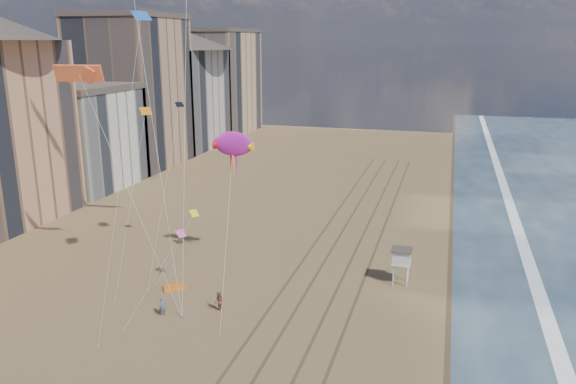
# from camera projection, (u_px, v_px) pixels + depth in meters

# --- Properties ---
(wet_sand) EXTENTS (260.00, 260.00, 0.00)m
(wet_sand) POSITION_uv_depth(u_px,v_px,m) (488.00, 253.00, 65.36)
(wet_sand) COLOR #42301E
(wet_sand) RESTS_ON ground
(foam) EXTENTS (260.00, 260.00, 0.00)m
(foam) POSITION_uv_depth(u_px,v_px,m) (527.00, 257.00, 64.23)
(foam) COLOR white
(foam) RESTS_ON ground
(tracks) EXTENTS (7.68, 120.00, 0.01)m
(tracks) POSITION_uv_depth(u_px,v_px,m) (332.00, 270.00, 60.51)
(tracks) COLOR brown
(tracks) RESTS_ON ground
(buildings) EXTENTS (34.72, 131.35, 29.00)m
(buildings) POSITION_uv_depth(u_px,v_px,m) (116.00, 99.00, 102.95)
(buildings) COLOR #C6B284
(buildings) RESTS_ON ground
(lifeguard_stand) EXTENTS (2.06, 2.06, 3.72)m
(lifeguard_stand) POSITION_uv_depth(u_px,v_px,m) (401.00, 257.00, 56.48)
(lifeguard_stand) COLOR silver
(lifeguard_stand) RESTS_ON ground
(grounded_kite) EXTENTS (2.58, 2.34, 0.25)m
(grounded_kite) POSITION_uv_depth(u_px,v_px,m) (175.00, 287.00, 56.11)
(grounded_kite) COLOR orange
(grounded_kite) RESTS_ON ground
(show_kite) EXTENTS (4.40, 7.60, 19.43)m
(show_kite) POSITION_uv_depth(u_px,v_px,m) (233.00, 144.00, 58.00)
(show_kite) COLOR #B41BA5
(show_kite) RESTS_ON ground
(kite_flyer_a) EXTENTS (0.79, 0.69, 1.82)m
(kite_flyer_a) POSITION_uv_depth(u_px,v_px,m) (163.00, 307.00, 50.26)
(kite_flyer_a) COLOR slate
(kite_flyer_a) RESTS_ON ground
(kite_flyer_b) EXTENTS (1.17, 1.10, 1.91)m
(kite_flyer_b) POSITION_uv_depth(u_px,v_px,m) (219.00, 302.00, 51.03)
(kite_flyer_b) COLOR #8E4D48
(kite_flyer_b) RESTS_ON ground
(small_kites) EXTENTS (8.97, 16.07, 21.90)m
(small_kites) POSITION_uv_depth(u_px,v_px,m) (162.00, 117.00, 54.87)
(small_kites) COLOR pink
(small_kites) RESTS_ON ground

